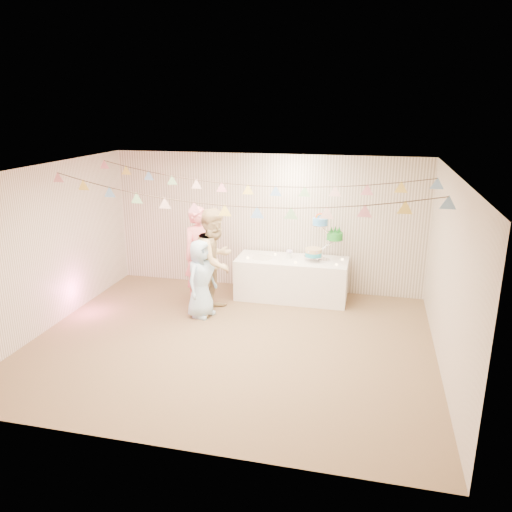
% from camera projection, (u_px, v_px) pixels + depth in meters
% --- Properties ---
extents(floor, '(6.00, 6.00, 0.00)m').
position_uv_depth(floor, '(231.00, 342.00, 7.59)').
color(floor, brown).
rests_on(floor, ground).
extents(ceiling, '(6.00, 6.00, 0.00)m').
position_uv_depth(ceiling, '(228.00, 171.00, 6.83)').
color(ceiling, white).
rests_on(ceiling, ground).
extents(back_wall, '(6.00, 6.00, 0.00)m').
position_uv_depth(back_wall, '(266.00, 223.00, 9.54)').
color(back_wall, silver).
rests_on(back_wall, ground).
extents(front_wall, '(6.00, 6.00, 0.00)m').
position_uv_depth(front_wall, '(159.00, 336.00, 4.89)').
color(front_wall, silver).
rests_on(front_wall, ground).
extents(left_wall, '(5.00, 5.00, 0.00)m').
position_uv_depth(left_wall, '(47.00, 248.00, 7.87)').
color(left_wall, silver).
rests_on(left_wall, ground).
extents(right_wall, '(5.00, 5.00, 0.00)m').
position_uv_depth(right_wall, '(449.00, 277.00, 6.56)').
color(right_wall, silver).
rests_on(right_wall, ground).
extents(table, '(2.02, 0.81, 0.76)m').
position_uv_depth(table, '(292.00, 279.00, 9.22)').
color(table, white).
rests_on(table, floor).
extents(cake_stand, '(0.73, 0.43, 0.81)m').
position_uv_depth(cake_stand, '(323.00, 239.00, 8.92)').
color(cake_stand, silver).
rests_on(cake_stand, table).
extents(cake_bottom, '(0.31, 0.31, 0.15)m').
position_uv_depth(cake_bottom, '(314.00, 257.00, 8.99)').
color(cake_bottom, '#28A7BD').
rests_on(cake_bottom, cake_stand).
extents(cake_middle, '(0.27, 0.27, 0.22)m').
position_uv_depth(cake_middle, '(334.00, 241.00, 8.98)').
color(cake_middle, '#1F8E2B').
rests_on(cake_middle, cake_stand).
extents(cake_top_tier, '(0.25, 0.25, 0.19)m').
position_uv_depth(cake_top_tier, '(320.00, 227.00, 8.84)').
color(cake_top_tier, '#4B9EEC').
rests_on(cake_top_tier, cake_stand).
extents(platter, '(0.37, 0.37, 0.02)m').
position_uv_depth(platter, '(262.00, 258.00, 9.19)').
color(platter, white).
rests_on(platter, table).
extents(posy, '(0.14, 0.14, 0.16)m').
position_uv_depth(posy, '(289.00, 254.00, 9.15)').
color(posy, white).
rests_on(posy, table).
extents(person_adult_a, '(0.75, 0.77, 1.78)m').
position_uv_depth(person_adult_a, '(200.00, 255.00, 8.89)').
color(person_adult_a, pink).
rests_on(person_adult_a, floor).
extents(person_adult_b, '(0.89, 1.03, 1.82)m').
position_uv_depth(person_adult_b, '(215.00, 261.00, 8.51)').
color(person_adult_b, tan).
rests_on(person_adult_b, floor).
extents(person_child, '(0.60, 0.75, 1.34)m').
position_uv_depth(person_child, '(201.00, 279.00, 8.36)').
color(person_child, '#B2DBFC').
rests_on(person_child, floor).
extents(bunting_back, '(5.60, 1.10, 0.40)m').
position_uv_depth(bunting_back, '(248.00, 178.00, 7.93)').
color(bunting_back, pink).
rests_on(bunting_back, ceiling).
extents(bunting_front, '(5.60, 0.90, 0.36)m').
position_uv_depth(bunting_front, '(225.00, 193.00, 6.73)').
color(bunting_front, '#72A5E5').
rests_on(bunting_front, ceiling).
extents(tealight_0, '(0.04, 0.04, 0.03)m').
position_uv_depth(tealight_0, '(248.00, 258.00, 9.14)').
color(tealight_0, '#FFD88C').
rests_on(tealight_0, table).
extents(tealight_1, '(0.04, 0.04, 0.03)m').
position_uv_depth(tealight_1, '(275.00, 254.00, 9.35)').
color(tealight_1, '#FFD88C').
rests_on(tealight_1, table).
extents(tealight_2, '(0.04, 0.04, 0.03)m').
position_uv_depth(tealight_2, '(296.00, 262.00, 8.88)').
color(tealight_2, '#FFD88C').
rests_on(tealight_2, table).
extents(tealight_3, '(0.04, 0.04, 0.03)m').
position_uv_depth(tealight_3, '(313.00, 256.00, 9.24)').
color(tealight_3, '#FFD88C').
rests_on(tealight_3, table).
extents(tealight_4, '(0.04, 0.04, 0.03)m').
position_uv_depth(tealight_4, '(337.00, 264.00, 8.76)').
color(tealight_4, '#FFD88C').
rests_on(tealight_4, table).
extents(tealight_5, '(0.04, 0.04, 0.03)m').
position_uv_depth(tealight_5, '(342.00, 259.00, 9.05)').
color(tealight_5, '#FFD88C').
rests_on(tealight_5, table).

